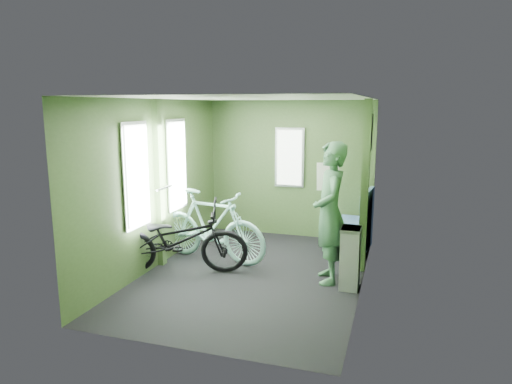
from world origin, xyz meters
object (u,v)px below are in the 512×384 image
bicycle_black (179,274)px  waste_box (350,258)px  bicycle_mint (212,261)px  passenger (330,213)px  bench_seat (353,233)px

bicycle_black → waste_box: 2.26m
bicycle_black → bicycle_mint: bearing=-37.0°
passenger → bench_seat: (0.17, 1.37, -0.61)m
waste_box → bicycle_mint: bearing=168.8°
bicycle_black → waste_box: (2.22, 0.22, 0.38)m
bicycle_mint → waste_box: bearing=-90.5°
passenger → bicycle_mint: bearing=-114.0°
waste_box → bicycle_black: bearing=-174.3°
bicycle_mint → passenger: (1.72, -0.24, 0.89)m
waste_box → bench_seat: 1.53m
bicycle_mint → passenger: bearing=-87.5°
bicycle_black → bench_seat: size_ratio=1.95×
passenger → bench_seat: passenger is taller
bicycle_mint → waste_box: 2.08m
bicycle_mint → waste_box: (2.01, -0.40, 0.38)m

